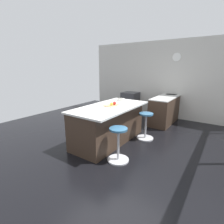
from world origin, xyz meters
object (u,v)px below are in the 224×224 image
Objects in this scene: oven_range at (130,103)px; fruit_bowl at (121,100)px; stool_middle at (118,146)px; cutting_board at (111,105)px; stool_by_window at (146,127)px; kitchen_island at (109,124)px; apple_red at (114,103)px; apple_yellow at (112,104)px.

fruit_bowl is (2.04, 0.79, 0.54)m from oven_range.
cutting_board is (-0.74, -0.68, 0.61)m from stool_middle.
cutting_board is at bearing 9.92° from fruit_bowl.
stool_middle is (3.41, 1.58, -0.10)m from oven_range.
fruit_bowl is at bearing 21.22° from oven_range.
stool_middle is 1.71m from fruit_bowl.
oven_range is at bearing -142.56° from stool_by_window.
apple_red reaches higher than kitchen_island.
stool_middle is 1.17m from cutting_board.
stool_by_window is 1.95× the size of cutting_board.
oven_range is 11.64× the size of apple_yellow.
stool_by_window is 1.09m from cutting_board.
stool_by_window is 1.02m from fruit_bowl.
oven_range is at bearing -160.83° from apple_yellow.
apple_yellow is at bearing 109.00° from kitchen_island.
apple_red is at bearing 162.37° from apple_yellow.
apple_red is at bearing 121.43° from cutting_board.
apple_red reaches higher than cutting_board.
fruit_bowl is (-0.63, -0.11, 0.03)m from cutting_board.
cutting_board is 0.64m from fruit_bowl.
stool_by_window is 8.43× the size of apple_red.
kitchen_island reaches higher than stool_middle.
stool_by_window is 9.48× the size of apple_yellow.
stool_by_window is at bearing 37.44° from oven_range.
apple_red is 0.62m from fruit_bowl.
fruit_bowl reaches higher than kitchen_island.
stool_by_window is at bearing 87.66° from fruit_bowl.
stool_middle is at bearing 42.81° from cutting_board.
stool_middle is at bearing 38.16° from apple_red.
fruit_bowl is (-1.37, -0.79, 0.64)m from stool_middle.
fruit_bowl reaches higher than stool_middle.
oven_range reaches higher than stool_by_window.
kitchen_island is 3.01× the size of stool_by_window.
oven_range is 0.41× the size of kitchen_island.
stool_by_window is at bearing 133.35° from kitchen_island.
fruit_bowl is at bearing -173.11° from kitchen_island.
apple_yellow is at bearing -137.23° from stool_middle.
stool_by_window is at bearing 135.22° from apple_yellow.
apple_yellow is at bearing -17.63° from apple_red.
apple_red is (-0.11, 0.10, 0.52)m from kitchen_island.
fruit_bowl is at bearing -149.93° from stool_middle.
apple_red reaches higher than fruit_bowl.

